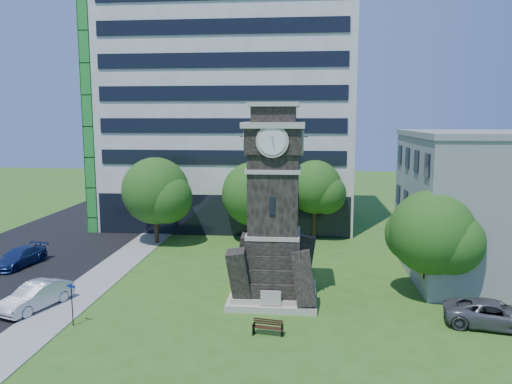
# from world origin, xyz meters

# --- Properties ---
(ground) EXTENTS (160.00, 160.00, 0.00)m
(ground) POSITION_xyz_m (0.00, 0.00, 0.00)
(ground) COLOR #34611B
(ground) RESTS_ON ground
(sidewalk) EXTENTS (3.00, 70.00, 0.06)m
(sidewalk) POSITION_xyz_m (-9.50, 5.00, 0.03)
(sidewalk) COLOR gray
(sidewalk) RESTS_ON ground
(clock_tower) EXTENTS (5.40, 5.40, 12.22)m
(clock_tower) POSITION_xyz_m (3.00, 2.00, 5.28)
(clock_tower) COLOR beige
(clock_tower) RESTS_ON ground
(office_tall) EXTENTS (26.20, 15.11, 28.60)m
(office_tall) POSITION_xyz_m (-3.20, 25.84, 14.22)
(office_tall) COLOR white
(office_tall) RESTS_ON ground
(car_street_mid) EXTENTS (2.99, 4.94, 1.54)m
(car_street_mid) POSITION_xyz_m (-11.04, -1.13, 0.77)
(car_street_mid) COLOR silver
(car_street_mid) RESTS_ON ground
(car_street_north) EXTENTS (2.75, 5.09, 1.40)m
(car_street_north) POSITION_xyz_m (-16.90, 6.97, 0.70)
(car_street_north) COLOR navy
(car_street_north) RESTS_ON ground
(car_east_lot) EXTENTS (5.61, 3.42, 1.45)m
(car_east_lot) POSITION_xyz_m (15.28, -1.25, 0.73)
(car_east_lot) COLOR #55555A
(car_east_lot) RESTS_ON ground
(park_bench) EXTENTS (1.60, 0.43, 0.83)m
(park_bench) POSITION_xyz_m (3.06, -3.42, 0.44)
(park_bench) COLOR black
(park_bench) RESTS_ON ground
(street_sign) EXTENTS (0.58, 0.06, 2.40)m
(street_sign) POSITION_xyz_m (-7.70, -3.32, 1.50)
(street_sign) COLOR black
(street_sign) RESTS_ON ground
(tree_nw) EXTENTS (6.63, 6.02, 7.85)m
(tree_nw) POSITION_xyz_m (-8.36, 14.96, 4.64)
(tree_nw) COLOR #332114
(tree_nw) RESTS_ON ground
(tree_nc) EXTENTS (6.46, 5.87, 7.39)m
(tree_nc) POSITION_xyz_m (0.36, 16.55, 4.27)
(tree_nc) COLOR #332114
(tree_nc) RESTS_ON ground
(tree_ne) EXTENTS (5.54, 5.04, 7.45)m
(tree_ne) POSITION_xyz_m (5.92, 18.17, 4.73)
(tree_ne) COLOR #332114
(tree_ne) RESTS_ON ground
(tree_east) EXTENTS (5.79, 5.26, 6.94)m
(tree_east) POSITION_xyz_m (12.86, 2.83, 4.13)
(tree_east) COLOR #332114
(tree_east) RESTS_ON ground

